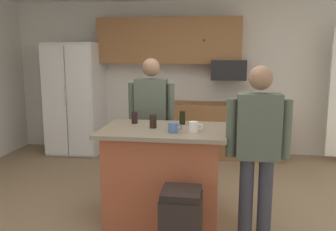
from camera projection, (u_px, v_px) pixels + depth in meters
floor at (171, 221)px, 3.71m from camera, size 7.04×7.04×0.00m
back_wall at (193, 78)px, 6.21m from camera, size 6.40×0.10×2.60m
cabinet_run_upper at (169, 41)px, 5.97m from camera, size 2.40×0.38×0.75m
cabinet_run_lower at (227, 130)px, 5.96m from camera, size 1.80×0.63×0.90m
refrigerator at (75, 99)px, 6.15m from camera, size 0.86×0.76×1.89m
microwave_over_range at (229, 70)px, 5.81m from camera, size 0.56×0.40×0.32m
kitchen_island at (164, 174)px, 3.69m from camera, size 1.25×0.86×0.97m
person_host_foreground at (258, 143)px, 3.19m from camera, size 0.57×0.22×1.61m
person_guest_right at (151, 116)px, 4.38m from camera, size 0.57×0.22×1.66m
glass_pilsner at (182, 118)px, 3.80m from camera, size 0.06×0.06×0.14m
mug_blue_stoneware at (194, 127)px, 3.42m from camera, size 0.13×0.09×0.10m
glass_short_whisky at (135, 118)px, 3.84m from camera, size 0.07×0.07×0.13m
glass_stout_tall at (153, 121)px, 3.61m from camera, size 0.07×0.07×0.14m
mug_ceramic_white at (173, 127)px, 3.40m from camera, size 0.13×0.09×0.10m
trash_bin at (181, 224)px, 2.99m from camera, size 0.34×0.34×0.61m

